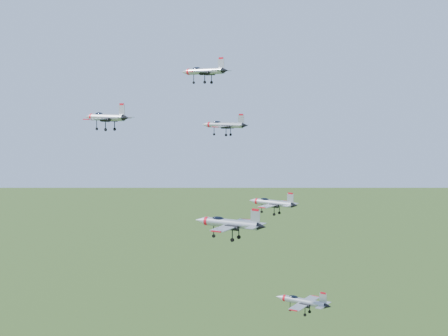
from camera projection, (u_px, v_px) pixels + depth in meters
The scene contains 6 objects.
jet_lead at pixel (204, 71), 140.07m from camera, with size 13.58×11.20×3.63m.
jet_left_high at pixel (224, 125), 124.14m from camera, with size 10.57×8.77×2.82m.
jet_right_high at pixel (106, 117), 109.51m from camera, with size 11.52×9.53×3.08m.
jet_left_low at pixel (272, 203), 119.27m from camera, with size 10.84×8.91×2.91m.
jet_right_low at pixel (229, 223), 103.74m from camera, with size 13.39×11.14×3.58m.
jet_trail at pixel (302, 301), 108.67m from camera, with size 10.70×8.81×2.87m.
Camera 1 is at (69.27, -99.74, 141.25)m, focal length 50.00 mm.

